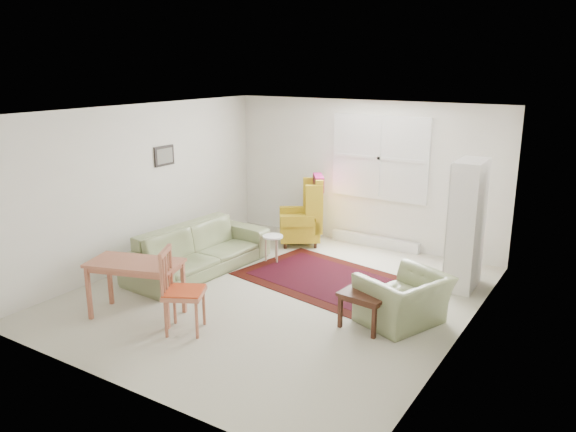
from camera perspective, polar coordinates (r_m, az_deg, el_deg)
The scene contains 10 objects.
room at distance 7.61m, azimuth -0.23°, elevation 1.33°, with size 5.04×5.54×2.51m.
rug at distance 8.32m, azimuth 4.21°, elevation -6.46°, with size 2.59×1.66×0.03m, color black, non-canonical shape.
sofa at distance 8.64m, azimuth -9.10°, elevation -2.53°, with size 2.36×0.92×0.95m, color #7E895B.
armchair at distance 7.00m, azimuth 11.67°, elevation -7.82°, with size 0.97×0.85×0.76m, color #7E895B.
wingback_chair at distance 9.79m, azimuth 1.18°, elevation 0.63°, with size 0.71×0.75×1.23m, color gold, non-canonical shape.
coffee_table at distance 6.93m, azimuth 8.03°, elevation -9.28°, with size 0.56×0.56×0.45m, color #3F1E13, non-canonical shape.
stool at distance 9.02m, azimuth -1.55°, elevation -3.30°, with size 0.33×0.33×0.44m, color white, non-canonical shape.
cabinet at distance 8.18m, azimuth 17.73°, elevation -0.89°, with size 0.38×0.73×1.83m, color white, non-canonical shape.
desk at distance 7.32m, azimuth -15.12°, elevation -7.15°, with size 1.14×0.57×0.72m, color #AE6346, non-canonical shape.
desk_chair at distance 6.74m, azimuth -10.50°, elevation -7.48°, with size 0.45×0.45×1.02m, color #AE6346, non-canonical shape.
Camera 1 is at (3.97, -6.03, 3.08)m, focal length 35.00 mm.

